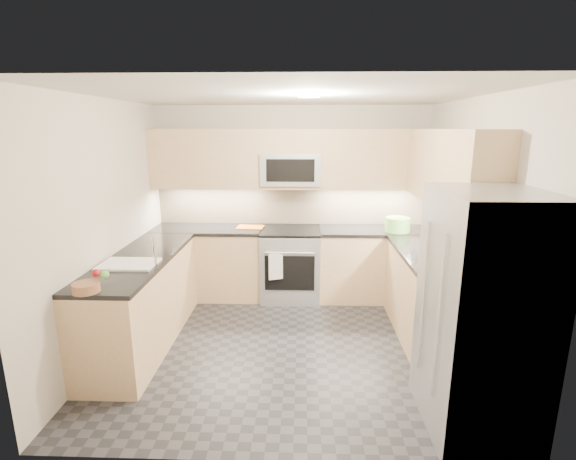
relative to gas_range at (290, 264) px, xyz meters
The scene contains 35 objects.
floor 1.35m from the gas_range, 90.00° to the right, with size 3.60×3.20×0.00m, color black.
ceiling 2.41m from the gas_range, 90.00° to the right, with size 3.60×3.20×0.02m, color beige.
wall_back 0.86m from the gas_range, 90.00° to the left, with size 3.60×0.02×2.50m, color beige.
wall_front 2.98m from the gas_range, 90.00° to the right, with size 3.60×0.02×2.50m, color beige.
wall_left 2.34m from the gas_range, 144.69° to the right, with size 0.02×3.20×2.50m, color beige.
wall_right 2.34m from the gas_range, 35.31° to the right, with size 0.02×3.20×2.50m, color beige.
base_cab_back_left 1.09m from the gas_range, behind, with size 1.42×0.60×0.90m, color #D6B081.
base_cab_back_right 1.09m from the gas_range, ahead, with size 1.42×0.60×0.90m, color #D6B081.
base_cab_right 1.88m from the gas_range, 36.87° to the right, with size 0.60×1.70×0.90m, color #D6B081.
base_cab_peninsula 1.97m from the gas_range, 139.64° to the right, with size 0.60×2.00×0.90m, color #D6B081.
countertop_back_left 1.19m from the gas_range, behind, with size 1.42×0.63×0.04m, color black.
countertop_back_right 1.19m from the gas_range, ahead, with size 1.42×0.63×0.04m, color black.
countertop_right 1.93m from the gas_range, 36.87° to the right, with size 0.63×1.70×0.04m, color black.
countertop_peninsula 2.02m from the gas_range, 139.64° to the right, with size 0.63×2.00×0.04m, color black.
upper_cab_back 1.38m from the gas_range, 90.00° to the left, with size 3.60×0.35×0.75m, color #D6B081.
upper_cab_right 2.35m from the gas_range, 31.61° to the right, with size 0.35×1.95×0.75m, color #D6B081.
backsplash_back 0.81m from the gas_range, 90.00° to the left, with size 3.60×0.01×0.51m, color #C0AA8B.
backsplash_right 2.11m from the gas_range, 24.68° to the right, with size 0.01×2.30×0.51m, color #C0AA8B.
gas_range is the anchor object (origin of this frame).
range_cooktop 0.46m from the gas_range, ahead, with size 0.76×0.65×0.03m, color black.
oven_door_glass 0.33m from the gas_range, 90.00° to the right, with size 0.62×0.02×0.45m, color black.
oven_handle 0.44m from the gas_range, 90.00° to the right, with size 0.02×0.02×0.60m, color #B2B5BA.
microwave 1.25m from the gas_range, 90.00° to the left, with size 0.76×0.40×0.40m, color #A9ACB1.
microwave_door 1.25m from the gas_range, 90.00° to the right, with size 0.60×0.01×0.28m, color black.
refrigerator 2.86m from the gas_range, 59.12° to the right, with size 0.70×0.90×1.80m, color #A3A5AB.
fridge_handle_left 2.86m from the gas_range, 67.48° to the right, with size 0.02×0.02×1.20m, color #B2B5BA.
fridge_handle_right 2.54m from the gas_range, 64.31° to the right, with size 0.02×0.02×1.20m, color #B2B5BA.
sink_basin 2.18m from the gas_range, 134.53° to the right, with size 0.52×0.38×0.16m, color white.
faucet 2.06m from the gas_range, 129.12° to the right, with size 0.03×0.03×0.28m, color silver.
utensil_bowl 1.47m from the gas_range, ahead, with size 0.31×0.31×0.18m, color #66AC49.
cutting_board 0.72m from the gas_range, behind, with size 0.34×0.24×0.01m, color orange.
fruit_basket 2.75m from the gas_range, 125.34° to the right, with size 0.21×0.21×0.08m, color #956445.
fruit_apple 2.65m from the gas_range, 126.43° to the right, with size 0.07×0.07×0.07m, color #A61217.
fruit_pear 2.63m from the gas_range, 124.31° to the right, with size 0.07×0.07×0.07m, color #69B74E.
dish_towel_check 0.42m from the gas_range, 114.79° to the right, with size 0.18×0.01×0.34m, color white.
Camera 1 is at (0.15, -3.97, 2.21)m, focal length 26.00 mm.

